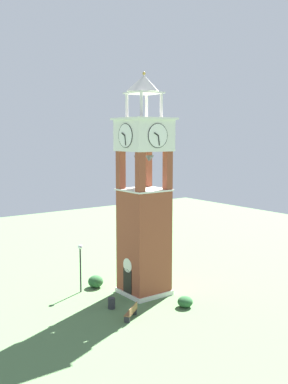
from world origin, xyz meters
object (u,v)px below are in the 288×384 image
park_bench (131,312)px  trash_bin (112,303)px  clock_tower (144,207)px  lamp_post (80,259)px

park_bench → trash_bin: size_ratio=1.95×
clock_tower → lamp_post: (-3.26, -3.89, -4.26)m
lamp_post → trash_bin: lamp_post is taller
park_bench → trash_bin: (-2.36, -0.12, -0.08)m
clock_tower → park_bench: size_ratio=11.05×
trash_bin → lamp_post: bearing=-178.9°
clock_tower → trash_bin: clock_tower is taller
clock_tower → park_bench: bearing=-46.0°
lamp_post → trash_bin: size_ratio=4.84×
clock_tower → lamp_post: 6.63m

